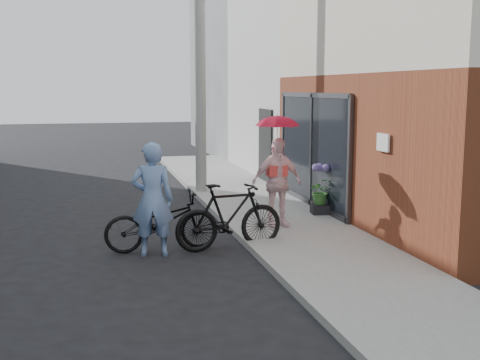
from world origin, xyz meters
name	(u,v)px	position (x,y,z in m)	size (l,w,h in m)	color
ground	(203,263)	(0.00, 0.00, 0.00)	(80.00, 80.00, 0.00)	black
sidewalk	(288,224)	(2.10, 2.00, 0.06)	(2.20, 24.00, 0.12)	gray
curb	(231,228)	(0.94, 2.00, 0.06)	(0.12, 24.00, 0.12)	#9E9E99
plaster_building	(370,64)	(7.20, 9.00, 3.50)	(8.00, 6.00, 7.00)	silver
east_building_far	(297,70)	(7.20, 16.00, 3.50)	(8.00, 8.00, 7.00)	slate
utility_pole	(200,57)	(1.10, 6.00, 3.50)	(0.28, 0.28, 7.00)	#9E9E99
officer	(152,199)	(-0.70, 0.63, 0.94)	(0.68, 0.45, 1.88)	#7294CA
bike_left	(162,221)	(-0.53, 0.89, 0.51)	(0.67, 1.92, 1.01)	black
bike_right	(229,216)	(0.60, 0.70, 0.57)	(0.54, 1.91, 1.15)	black
kimono_woman	(277,182)	(1.75, 1.67, 0.97)	(0.99, 0.41, 1.69)	#FFD5DA
parasol	(277,119)	(1.75, 1.67, 2.16)	(0.79, 0.79, 0.69)	red
planter	(320,209)	(3.00, 2.55, 0.22)	(0.38, 0.38, 0.20)	black
potted_plant	(321,191)	(3.00, 2.55, 0.60)	(0.50, 0.43, 0.55)	#356F2C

